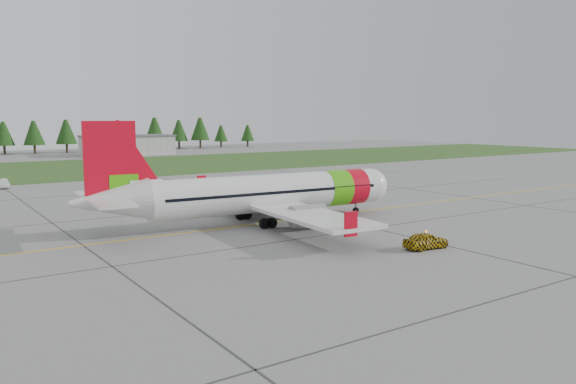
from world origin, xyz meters
TOP-DOWN VIEW (x-y plane):
  - ground at (0.00, 0.00)m, footprint 320.00×320.00m
  - aircraft at (2.87, 8.25)m, footprint 33.97×31.35m
  - follow_me_car at (7.77, -8.74)m, footprint 1.48×1.70m
  - service_van at (-15.20, 54.16)m, footprint 1.55×1.47m
  - grass_strip at (0.00, 82.00)m, footprint 320.00×50.00m
  - taxi_guideline at (0.00, 8.00)m, footprint 120.00×0.25m
  - hangar_east at (25.00, 118.00)m, footprint 24.00×12.00m
  - treeline at (0.00, 138.00)m, footprint 160.00×8.00m

SIDE VIEW (x-z plane):
  - ground at x=0.00m, z-range 0.00..0.00m
  - taxi_guideline at x=0.00m, z-range 0.00..0.02m
  - grass_strip at x=0.00m, z-range 0.00..0.03m
  - follow_me_car at x=7.77m, z-range 0.00..3.95m
  - service_van at x=-15.20m, z-range 0.00..4.22m
  - hangar_east at x=25.00m, z-range 0.00..5.20m
  - aircraft at x=2.87m, z-range -2.18..8.11m
  - treeline at x=0.00m, z-range 0.00..10.00m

